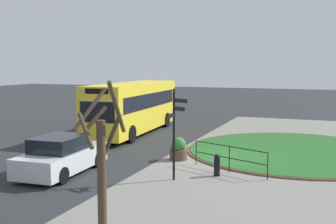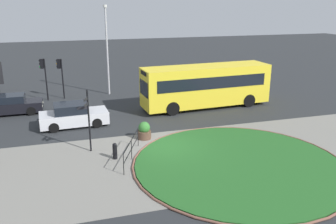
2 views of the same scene
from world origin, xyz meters
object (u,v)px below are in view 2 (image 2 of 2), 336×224
object	(u,v)px
bollard_foreground	(115,151)
traffic_light_far	(43,70)
bus_yellow	(206,85)
car_far_lane	(73,116)
car_near_lane	(13,105)
lamppost_tall	(107,48)
traffic_light_near	(60,70)
signpost_directional	(88,117)
planter_near_signpost	(144,131)

from	to	relation	value
bollard_foreground	traffic_light_far	xyz separation A→B (m)	(-3.79, 13.11, 2.07)
bus_yellow	car_far_lane	world-z (taller)	bus_yellow
car_near_lane	car_far_lane	world-z (taller)	car_far_lane
car_near_lane	car_far_lane	size ratio (longest dim) A/B	0.92
bus_yellow	car_near_lane	bearing A→B (deg)	-12.94
bollard_foreground	car_far_lane	xyz separation A→B (m)	(-1.84, 5.91, 0.25)
lamppost_tall	car_far_lane	bearing A→B (deg)	-113.08
traffic_light_near	signpost_directional	bearing A→B (deg)	112.32
traffic_light_near	lamppost_tall	size ratio (longest dim) A/B	0.44
bus_yellow	traffic_light_far	xyz separation A→B (m)	(-11.92, 5.51, 0.81)
car_far_lane	traffic_light_far	distance (m)	7.68
car_near_lane	lamppost_tall	xyz separation A→B (m)	(7.47, 3.82, 3.42)
bus_yellow	planter_near_signpost	xyz separation A→B (m)	(-6.04, -5.24, -1.24)
traffic_light_near	car_far_lane	bearing A→B (deg)	111.01
bus_yellow	planter_near_signpost	bearing A→B (deg)	37.39
bus_yellow	traffic_light_near	size ratio (longest dim) A/B	2.99
car_near_lane	planter_near_signpost	bearing A→B (deg)	-42.99
traffic_light_near	traffic_light_far	size ratio (longest dim) A/B	0.97
traffic_light_far	planter_near_signpost	bearing A→B (deg)	125.84
traffic_light_near	planter_near_signpost	size ratio (longest dim) A/B	3.15
signpost_directional	car_far_lane	size ratio (longest dim) A/B	0.79
bollard_foreground	car_near_lane	distance (m)	11.58
bollard_foreground	planter_near_signpost	distance (m)	3.15
bollard_foreground	lamppost_tall	bearing A→B (deg)	83.77
car_far_lane	signpost_directional	bearing A→B (deg)	-84.90
bus_yellow	planter_near_signpost	world-z (taller)	bus_yellow
car_near_lane	lamppost_tall	size ratio (longest dim) A/B	0.54
traffic_light_far	lamppost_tall	distance (m)	5.55
signpost_directional	bus_yellow	distance (m)	11.22
bus_yellow	traffic_light_near	xyz separation A→B (m)	(-10.61, 5.72, 0.74)
traffic_light_near	lamppost_tall	bearing A→B (deg)	-157.87
bus_yellow	planter_near_signpost	distance (m)	8.09
signpost_directional	car_far_lane	bearing A→B (deg)	98.37
lamppost_tall	planter_near_signpost	xyz separation A→B (m)	(0.59, -11.39, -3.60)
bus_yellow	traffic_light_near	distance (m)	12.08
traffic_light_near	traffic_light_far	world-z (taller)	traffic_light_far
car_far_lane	planter_near_signpost	xyz separation A→B (m)	(3.93, -3.55, -0.23)
bollard_foreground	traffic_light_near	xyz separation A→B (m)	(-2.48, 13.32, 2.00)
signpost_directional	planter_near_signpost	xyz separation A→B (m)	(3.26, 1.03, -1.51)
traffic_light_far	lamppost_tall	size ratio (longest dim) A/B	0.45
signpost_directional	traffic_light_near	xyz separation A→B (m)	(-1.32, 11.99, 0.47)
bollard_foreground	car_far_lane	world-z (taller)	car_far_lane
signpost_directional	traffic_light_far	bearing A→B (deg)	102.54
signpost_directional	lamppost_tall	bearing A→B (deg)	77.89
signpost_directional	traffic_light_far	distance (m)	12.08
signpost_directional	lamppost_tall	world-z (taller)	lamppost_tall
signpost_directional	bollard_foreground	size ratio (longest dim) A/B	3.90
traffic_light_far	planter_near_signpost	size ratio (longest dim) A/B	3.25
car_near_lane	traffic_light_near	bearing A→B (deg)	44.48
signpost_directional	car_far_lane	xyz separation A→B (m)	(-0.67, 4.58, -1.28)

